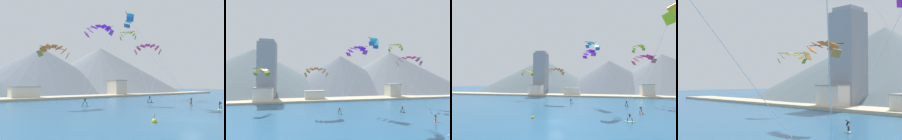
% 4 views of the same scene
% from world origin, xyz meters
% --- Properties ---
extents(kitesurfer_near_trail, '(1.51, 1.52, 1.76)m').
position_xyz_m(kitesurfer_near_trail, '(17.28, 10.66, 0.52)').
color(kitesurfer_near_trail, '#E54C33').
rests_on(kitesurfer_near_trail, ground).
extents(kitesurfer_mid_center, '(1.27, 1.68, 1.79)m').
position_xyz_m(kitesurfer_mid_center, '(16.08, 20.78, 0.54)').
color(kitesurfer_mid_center, black).
rests_on(kitesurfer_mid_center, ground).
extents(kitesurfer_far_left, '(1.51, 1.52, 1.68)m').
position_xyz_m(kitesurfer_far_left, '(-0.90, 23.04, 0.48)').
color(kitesurfer_far_left, '#33B266').
rests_on(kitesurfer_far_left, ground).
extents(parafoil_kite_near_trail, '(12.75, 10.09, 17.80)m').
position_xyz_m(parafoil_kite_near_trail, '(6.66, 18.01, 18.10)').
color(parafoil_kite_near_trail, '#2F5FB1').
extents(parafoil_kite_mid_center, '(10.49, 10.26, 14.77)m').
position_xyz_m(parafoil_kite_mid_center, '(23.04, 27.77, 14.95)').
color(parafoil_kite_mid_center, '#B24D45').
extents(parafoil_kite_far_left, '(8.51, 7.10, 17.15)m').
position_xyz_m(parafoil_kite_far_left, '(4.96, 26.93, 17.43)').
color(parafoil_kite_far_left, purple).
extents(parafoil_kite_distant_high_outer, '(6.53, 2.57, 2.55)m').
position_xyz_m(parafoil_kite_distant_high_outer, '(-7.00, 25.33, 11.13)').
color(parafoil_kite_distant_high_outer, '#A37D33').
extents(parafoil_kite_distant_low_drift, '(4.17, 5.69, 2.23)m').
position_xyz_m(parafoil_kite_distant_low_drift, '(-22.04, 33.66, 11.23)').
color(parafoil_kite_distant_low_drift, '#638D19').
extents(parafoil_kite_distant_mid_solo, '(4.17, 5.32, 2.56)m').
position_xyz_m(parafoil_kite_distant_mid_solo, '(24.05, 37.29, 20.85)').
color(parafoil_kite_distant_mid_solo, '#5CA11A').
extents(shoreline_strip, '(180.00, 10.00, 0.70)m').
position_xyz_m(shoreline_strip, '(0.00, 48.66, 0.35)').
color(shoreline_strip, '#BCAD8E').
rests_on(shoreline_strip, ground).
extents(shore_building_harbour_front, '(8.14, 4.42, 3.89)m').
position_xyz_m(shore_building_harbour_front, '(-5.07, 49.90, 1.96)').
color(shore_building_harbour_front, silver).
rests_on(shore_building_harbour_front, ground).
extents(shore_building_promenade_mid, '(6.96, 6.47, 5.60)m').
position_xyz_m(shore_building_promenade_mid, '(-24.39, 50.15, 2.81)').
color(shore_building_promenade_mid, silver).
rests_on(shore_building_promenade_mid, ground).
extents(shore_building_quay_east, '(5.54, 5.96, 6.23)m').
position_xyz_m(shore_building_quay_east, '(30.58, 50.81, 3.13)').
color(shore_building_quay_east, beige).
rests_on(shore_building_quay_east, ground).
extents(highrise_tower, '(7.00, 7.00, 24.83)m').
position_xyz_m(highrise_tower, '(-24.10, 55.26, 12.21)').
color(highrise_tower, gray).
rests_on(highrise_tower, ground).
extents(mountain_peak_west_ridge, '(103.52, 103.52, 27.38)m').
position_xyz_m(mountain_peak_west_ridge, '(-39.23, 100.30, 13.69)').
color(mountain_peak_west_ridge, slate).
rests_on(mountain_peak_west_ridge, ground).
extents(mountain_peak_central_summit, '(98.08, 98.08, 27.81)m').
position_xyz_m(mountain_peak_central_summit, '(55.42, 96.79, 13.91)').
color(mountain_peak_central_summit, slate).
rests_on(mountain_peak_central_summit, ground).
extents(mountain_peak_east_shoulder, '(84.35, 84.35, 24.08)m').
position_xyz_m(mountain_peak_east_shoulder, '(17.76, 98.16, 12.04)').
color(mountain_peak_east_shoulder, slate).
rests_on(mountain_peak_east_shoulder, ground).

